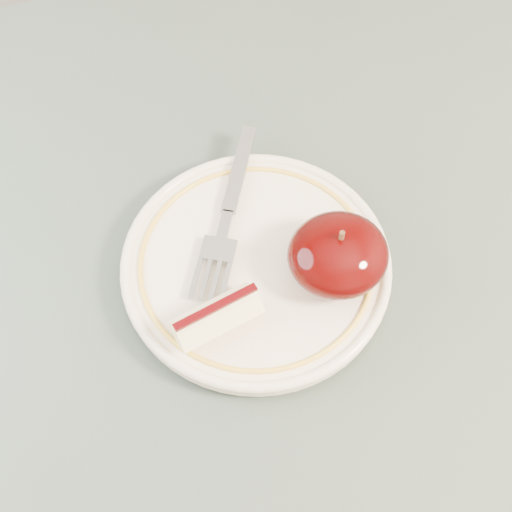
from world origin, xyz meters
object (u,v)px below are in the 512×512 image
object	(u,v)px
plate	(256,265)
fork	(228,213)
apple_half	(338,255)
table	(327,382)

from	to	relation	value
plate	fork	size ratio (longest dim) A/B	1.33
fork	apple_half	bearing A→B (deg)	-109.43
table	plate	xyz separation A→B (m)	(-0.04, 0.08, 0.10)
plate	fork	bearing A→B (deg)	102.09
table	apple_half	bearing A→B (deg)	73.99
table	fork	bearing A→B (deg)	113.34
plate	apple_half	bearing A→B (deg)	-22.57
fork	plate	bearing A→B (deg)	-140.78
apple_half	fork	world-z (taller)	apple_half
plate	fork	distance (m)	0.05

